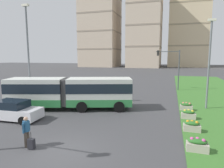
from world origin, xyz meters
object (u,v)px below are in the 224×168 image
at_px(car_white_van, 13,111).
at_px(pedestrian_crossing, 26,129).
at_px(flower_planter_2, 188,114).
at_px(apartment_tower_westcentre, 145,28).
at_px(streetlight_median, 209,61).
at_px(apartment_tower_west, 100,16).
at_px(rolling_suitcase, 31,144).
at_px(streetlight_left, 28,52).
at_px(traffic_light_far_right, 171,63).
at_px(car_silver_hatch, 96,84).
at_px(flower_planter_3, 186,106).
at_px(articulated_bus, 70,92).
at_px(flower_planter_0, 197,145).
at_px(flower_planter_1, 192,126).
at_px(apartment_tower_centre, 188,27).

distance_m(car_white_van, pedestrian_crossing, 5.70).
relative_size(flower_planter_2, apartment_tower_westcentre, 0.03).
distance_m(streetlight_median, apartment_tower_west, 87.69).
height_order(rolling_suitcase, streetlight_left, streetlight_left).
bearing_deg(pedestrian_crossing, traffic_light_far_right, 70.98).
xyz_separation_m(car_silver_hatch, flower_planter_3, (13.00, -9.85, -0.33)).
distance_m(articulated_bus, traffic_light_far_right, 17.05).
xyz_separation_m(articulated_bus, flower_planter_0, (10.72, -5.87, -1.23)).
height_order(flower_planter_0, flower_planter_2, same).
relative_size(flower_planter_2, traffic_light_far_right, 0.18).
bearing_deg(articulated_bus, flower_planter_1, -15.36).
distance_m(flower_planter_0, flower_planter_1, 2.93).
relative_size(car_white_van, flower_planter_2, 4.08).
bearing_deg(apartment_tower_westcentre, pedestrian_crossing, -86.62).
distance_m(articulated_bus, car_silver_hatch, 12.61).
distance_m(flower_planter_1, streetlight_median, 8.17).
relative_size(traffic_light_far_right, apartment_tower_west, 0.12).
relative_size(pedestrian_crossing, apartment_tower_centre, 0.04).
xyz_separation_m(pedestrian_crossing, flower_planter_0, (9.11, 2.06, -0.58)).
relative_size(flower_planter_3, streetlight_left, 0.11).
xyz_separation_m(apartment_tower_west, apartment_tower_centre, (42.68, 12.85, -5.53)).
xyz_separation_m(articulated_bus, pedestrian_crossing, (1.61, -7.93, -0.65)).
bearing_deg(flower_planter_1, apartment_tower_west, 114.12).
height_order(car_silver_hatch, flower_planter_3, car_silver_hatch).
xyz_separation_m(car_silver_hatch, flower_planter_0, (13.00, -18.24, -0.33)).
height_order(flower_planter_1, flower_planter_2, same).
distance_m(articulated_bus, apartment_tower_westcentre, 82.03).
height_order(rolling_suitcase, flower_planter_3, rolling_suitcase).
height_order(car_silver_hatch, flower_planter_2, car_silver_hatch).
xyz_separation_m(car_white_van, rolling_suitcase, (4.84, -3.83, -0.44)).
xyz_separation_m(car_silver_hatch, apartment_tower_centre, (18.71, 80.08, 19.11)).
bearing_deg(traffic_light_far_right, streetlight_median, -71.80).
bearing_deg(streetlight_left, pedestrian_crossing, -51.89).
relative_size(articulated_bus, flower_planter_2, 10.87).
xyz_separation_m(streetlight_left, apartment_tower_westcentre, (1.14, 80.00, 13.15)).
relative_size(car_silver_hatch, apartment_tower_west, 0.09).
bearing_deg(articulated_bus, car_silver_hatch, 100.42).
bearing_deg(car_silver_hatch, apartment_tower_centre, 76.85).
distance_m(car_white_van, streetlight_left, 6.83).
bearing_deg(flower_planter_2, articulated_bus, 179.32).
xyz_separation_m(flower_planter_2, flower_planter_3, (0.00, 2.65, 0.00)).
bearing_deg(flower_planter_3, flower_planter_0, -90.00).
height_order(streetlight_left, streetlight_median, streetlight_left).
relative_size(pedestrian_crossing, rolling_suitcase, 1.79).
xyz_separation_m(rolling_suitcase, apartment_tower_westcentre, (-5.66, 88.29, 18.37)).
relative_size(car_white_van, flower_planter_0, 4.08).
bearing_deg(apartment_tower_west, flower_planter_0, -66.62).
relative_size(flower_planter_3, apartment_tower_centre, 0.03).
relative_size(car_white_van, streetlight_left, 0.44).
height_order(car_white_van, apartment_tower_westcentre, apartment_tower_westcentre).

